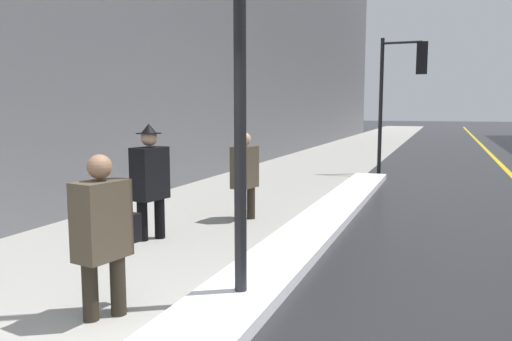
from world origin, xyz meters
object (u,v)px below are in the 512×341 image
traffic_light_near (405,76)px  pedestrian_trailing (245,172)px  pedestrian_in_fedora (150,177)px  pedestrian_nearside (103,229)px

traffic_light_near → pedestrian_trailing: bearing=-106.4°
traffic_light_near → pedestrian_in_fedora: 9.58m
traffic_light_near → pedestrian_nearside: traffic_light_near is taller
pedestrian_nearside → traffic_light_near: bearing=-178.5°
pedestrian_nearside → pedestrian_trailing: pedestrian_nearside is taller
pedestrian_trailing → pedestrian_in_fedora: bearing=-14.6°
pedestrian_nearside → pedestrian_trailing: size_ratio=1.00×
traffic_light_near → pedestrian_in_fedora: (-2.87, -8.93, -1.92)m
pedestrian_nearside → pedestrian_in_fedora: bearing=-145.9°
traffic_light_near → pedestrian_in_fedora: bearing=-108.2°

